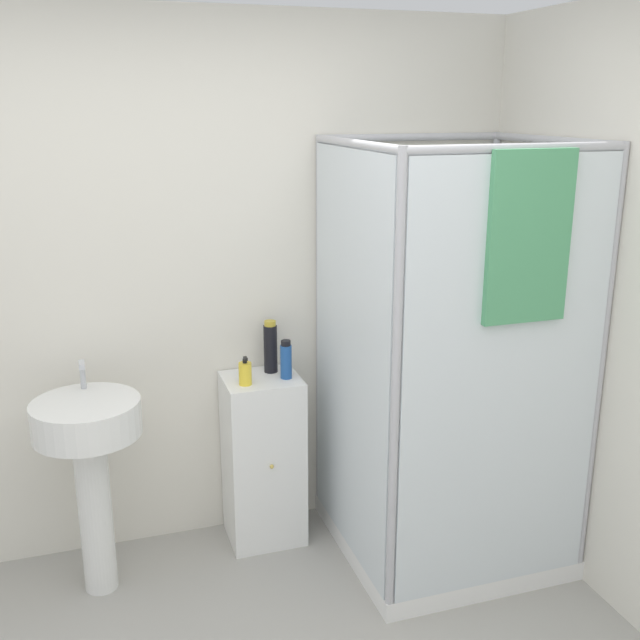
{
  "coord_description": "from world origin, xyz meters",
  "views": [
    {
      "loc": [
        -0.39,
        -1.72,
        2.1
      ],
      "look_at": [
        0.54,
        1.1,
        1.23
      ],
      "focal_mm": 42.0,
      "sensor_mm": 36.0,
      "label": 1
    }
  ],
  "objects_px": {
    "sink": "(89,450)",
    "shampoo_bottle_blue": "(286,360)",
    "shampoo_bottle_tall_black": "(270,347)",
    "soap_dispenser": "(245,373)"
  },
  "relations": [
    {
      "from": "sink",
      "to": "shampoo_bottle_blue",
      "type": "distance_m",
      "value": 0.96
    },
    {
      "from": "shampoo_bottle_blue",
      "to": "shampoo_bottle_tall_black",
      "type": "bearing_deg",
      "value": 113.77
    },
    {
      "from": "sink",
      "to": "shampoo_bottle_blue",
      "type": "height_order",
      "value": "shampoo_bottle_blue"
    },
    {
      "from": "soap_dispenser",
      "to": "shampoo_bottle_blue",
      "type": "xyz_separation_m",
      "value": [
        0.2,
        0.02,
        0.03
      ]
    },
    {
      "from": "soap_dispenser",
      "to": "shampoo_bottle_tall_black",
      "type": "relative_size",
      "value": 0.54
    },
    {
      "from": "shampoo_bottle_tall_black",
      "to": "shampoo_bottle_blue",
      "type": "relative_size",
      "value": 1.38
    },
    {
      "from": "shampoo_bottle_tall_black",
      "to": "shampoo_bottle_blue",
      "type": "height_order",
      "value": "shampoo_bottle_tall_black"
    },
    {
      "from": "sink",
      "to": "soap_dispenser",
      "type": "xyz_separation_m",
      "value": [
        0.71,
        0.11,
        0.23
      ]
    },
    {
      "from": "shampoo_bottle_tall_black",
      "to": "shampoo_bottle_blue",
      "type": "distance_m",
      "value": 0.12
    },
    {
      "from": "sink",
      "to": "shampoo_bottle_tall_black",
      "type": "distance_m",
      "value": 0.94
    }
  ]
}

